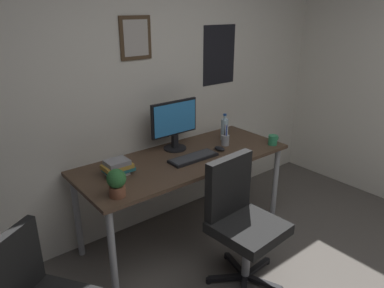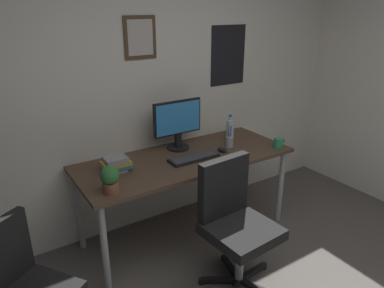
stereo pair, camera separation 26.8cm
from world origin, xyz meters
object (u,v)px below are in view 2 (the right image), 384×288
(office_chair, at_px, (234,218))
(keyboard, at_px, (194,158))
(monitor, at_px, (178,123))
(coffee_mug_near, at_px, (278,143))
(computer_mouse, at_px, (222,150))
(pen_cup, at_px, (229,141))
(side_chair, at_px, (21,288))
(potted_plant, at_px, (110,178))
(water_bottle, at_px, (230,130))
(book_stack_left, at_px, (116,164))

(office_chair, height_order, keyboard, office_chair)
(monitor, distance_m, coffee_mug_near, 0.92)
(monitor, xyz_separation_m, coffee_mug_near, (0.76, -0.48, -0.19))
(computer_mouse, relative_size, pen_cup, 0.55)
(side_chair, xyz_separation_m, potted_plant, (0.66, 0.32, 0.36))
(water_bottle, height_order, pen_cup, water_bottle)
(office_chair, xyz_separation_m, monitor, (0.07, 0.89, 0.46))
(side_chair, distance_m, monitor, 1.72)
(monitor, height_order, keyboard, monitor)
(side_chair, distance_m, book_stack_left, 1.06)
(computer_mouse, bearing_deg, side_chair, -164.38)
(coffee_mug_near, distance_m, pen_cup, 0.44)
(book_stack_left, bearing_deg, potted_plant, -118.38)
(monitor, distance_m, water_bottle, 0.53)
(computer_mouse, xyz_separation_m, book_stack_left, (-0.93, 0.12, 0.04))
(office_chair, height_order, monitor, monitor)
(side_chair, height_order, computer_mouse, side_chair)
(computer_mouse, xyz_separation_m, water_bottle, (0.22, 0.18, 0.09))
(potted_plant, relative_size, pen_cup, 0.98)
(side_chair, height_order, keyboard, side_chair)
(office_chair, xyz_separation_m, potted_plant, (-0.73, 0.44, 0.33))
(computer_mouse, bearing_deg, coffee_mug_near, -22.67)
(monitor, height_order, pen_cup, monitor)
(side_chair, relative_size, keyboard, 2.03)
(side_chair, relative_size, potted_plant, 4.49)
(side_chair, xyz_separation_m, pen_cup, (1.87, 0.55, 0.31))
(book_stack_left, bearing_deg, water_bottle, 3.08)
(book_stack_left, bearing_deg, office_chair, -51.59)
(office_chair, height_order, side_chair, office_chair)
(keyboard, bearing_deg, pen_cup, 9.07)
(side_chair, bearing_deg, keyboard, 18.45)
(water_bottle, relative_size, coffee_mug_near, 2.10)
(potted_plant, xyz_separation_m, book_stack_left, (0.16, 0.29, -0.04))
(side_chair, bearing_deg, coffee_mug_near, 7.41)
(computer_mouse, distance_m, coffee_mug_near, 0.52)
(computer_mouse, xyz_separation_m, pen_cup, (0.13, 0.06, 0.04))
(monitor, distance_m, pen_cup, 0.50)
(water_bottle, bearing_deg, coffee_mug_near, -56.02)
(pen_cup, bearing_deg, computer_mouse, -153.96)
(coffee_mug_near, bearing_deg, potted_plant, 179.04)
(coffee_mug_near, bearing_deg, monitor, 148.01)
(monitor, bearing_deg, book_stack_left, -165.95)
(side_chair, relative_size, water_bottle, 3.47)
(monitor, bearing_deg, water_bottle, -11.07)
(computer_mouse, xyz_separation_m, potted_plant, (-1.08, -0.17, 0.09))
(monitor, xyz_separation_m, pen_cup, (0.41, -0.21, -0.19))
(water_bottle, bearing_deg, computer_mouse, -141.62)
(side_chair, distance_m, keyboard, 1.55)
(office_chair, height_order, computer_mouse, office_chair)
(water_bottle, distance_m, coffee_mug_near, 0.46)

